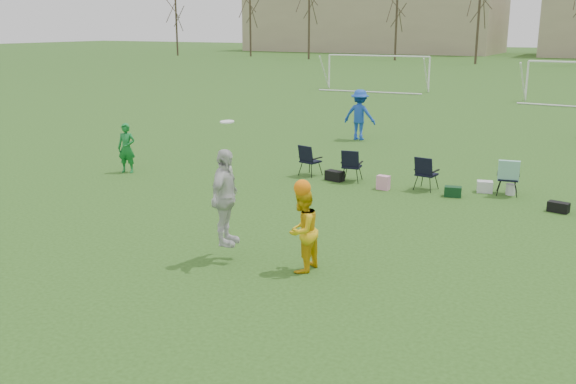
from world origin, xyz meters
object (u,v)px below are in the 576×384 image
Objects in this scene: center_contest at (258,211)px; fielder_green_near at (127,148)px; fielder_blue at (360,115)px; goal_left at (378,63)px.

fielder_green_near is at bearing 147.93° from center_contest.
fielder_green_near is 0.77× the size of fielder_blue.
center_contest reaches higher than fielder_green_near.
goal_left is at bearing -72.54° from fielder_blue.
fielder_green_near is at bearing -89.84° from goal_left.
goal_left is (-10.41, 33.40, 0.83)m from center_contest.
center_contest is 34.99m from goal_left.
fielder_green_near is 9.96m from fielder_blue.
fielder_blue is at bearing -75.95° from goal_left.
center_contest is at bearing -77.69° from goal_left.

